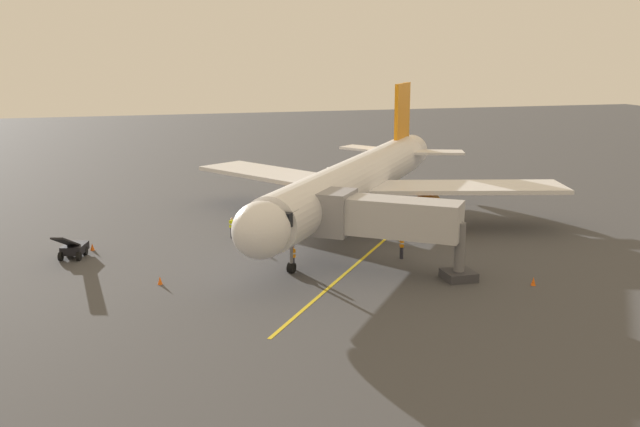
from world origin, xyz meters
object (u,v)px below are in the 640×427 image
at_px(safety_cone_nose_right, 533,281).
at_px(safety_cone_nose_left, 160,280).
at_px(ground_crew_loader, 402,247).
at_px(box_truck_near_nose, 337,182).
at_px(jet_bridge, 378,218).
at_px(ground_crew_wing_walker, 232,227).
at_px(belt_loader_portside, 73,248).
at_px(ground_crew_marshaller, 293,257).
at_px(safety_cone_wing_port, 92,247).
at_px(airplane, 355,182).

bearing_deg(safety_cone_nose_right, safety_cone_nose_left, -15.61).
relative_size(ground_crew_loader, box_truck_near_nose, 0.35).
bearing_deg(jet_bridge, ground_crew_loader, -138.46).
distance_m(ground_crew_wing_walker, safety_cone_nose_left, 12.47).
bearing_deg(ground_crew_wing_walker, belt_loader_portside, 12.11).
bearing_deg(belt_loader_portside, safety_cone_nose_right, 153.28).
bearing_deg(box_truck_near_nose, ground_crew_wing_walker, 48.05).
bearing_deg(belt_loader_portside, ground_crew_marshaller, 154.43).
xyz_separation_m(ground_crew_marshaller, ground_crew_wing_walker, (2.78, -9.71, 0.00)).
relative_size(ground_crew_marshaller, ground_crew_wing_walker, 1.00).
xyz_separation_m(belt_loader_portside, safety_cone_wing_port, (-1.27, -1.69, -0.44)).
distance_m(ground_crew_marshaller, safety_cone_nose_left, 9.19).
bearing_deg(ground_crew_loader, ground_crew_marshaller, 3.80).
height_order(ground_crew_marshaller, safety_cone_wing_port, ground_crew_marshaller).
bearing_deg(ground_crew_loader, jet_bridge, 41.54).
distance_m(jet_bridge, ground_crew_marshaller, 6.52).
xyz_separation_m(box_truck_near_nose, safety_cone_nose_right, (-3.89, 31.88, -1.11)).
bearing_deg(belt_loader_portside, jet_bridge, 156.27).
distance_m(ground_crew_loader, safety_cone_nose_right, 10.09).
height_order(ground_crew_marshaller, box_truck_near_nose, box_truck_near_nose).
relative_size(airplane, safety_cone_wing_port, 63.44).
height_order(airplane, belt_loader_portside, airplane).
height_order(airplane, safety_cone_nose_right, airplane).
bearing_deg(ground_crew_wing_walker, safety_cone_nose_left, 59.43).
height_order(airplane, safety_cone_nose_left, airplane).
distance_m(safety_cone_nose_right, safety_cone_wing_port, 32.30).
relative_size(belt_loader_portside, safety_cone_nose_right, 8.60).
bearing_deg(jet_bridge, airplane, -100.49).
relative_size(ground_crew_wing_walker, safety_cone_nose_right, 3.11).
relative_size(jet_bridge, ground_crew_marshaller, 6.06).
xyz_separation_m(jet_bridge, safety_cone_nose_right, (-8.71, 5.69, -3.49)).
relative_size(box_truck_near_nose, safety_cone_wing_port, 8.96).
distance_m(ground_crew_loader, safety_cone_nose_left, 17.46).
height_order(ground_crew_loader, safety_cone_wing_port, ground_crew_loader).
xyz_separation_m(ground_crew_wing_walker, ground_crew_loader, (-11.05, 9.16, 0.00)).
distance_m(belt_loader_portside, safety_cone_nose_left, 9.97).
bearing_deg(belt_loader_portside, safety_cone_wing_port, -126.98).
distance_m(belt_loader_portside, safety_cone_wing_port, 2.16).
distance_m(jet_bridge, safety_cone_nose_right, 10.97).
relative_size(ground_crew_marshaller, ground_crew_loader, 1.00).
bearing_deg(safety_cone_nose_right, airplane, -70.29).
bearing_deg(jet_bridge, ground_crew_marshaller, -18.53).
bearing_deg(airplane, ground_crew_wing_walker, 3.87).
relative_size(ground_crew_wing_walker, safety_cone_nose_left, 3.11).
distance_m(airplane, ground_crew_wing_walker, 11.07).
height_order(ground_crew_loader, box_truck_near_nose, box_truck_near_nose).
height_order(jet_bridge, belt_loader_portside, jet_bridge).
relative_size(airplane, safety_cone_nose_left, 63.44).
bearing_deg(airplane, safety_cone_nose_right, 109.71).
height_order(ground_crew_marshaller, safety_cone_nose_left, ground_crew_marshaller).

